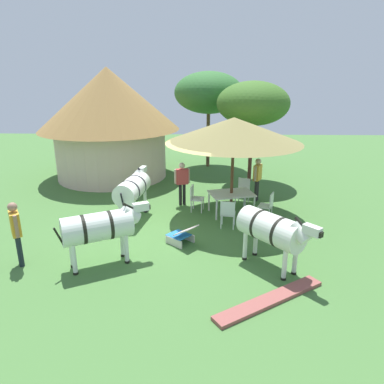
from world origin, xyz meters
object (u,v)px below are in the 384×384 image
(patio_chair_west_end, at_px, (195,197))
(patio_chair_near_hut, at_px, (228,212))
(standing_watcher, at_px, (16,228))
(shade_umbrella, at_px, (234,130))
(acacia_tree_far_lawn, at_px, (209,93))
(guest_beside_umbrella, at_px, (257,176))
(zebra_toward_hut, at_px, (273,230))
(zebra_by_umbrella, at_px, (133,189))
(patio_dining_table, at_px, (231,195))
(striped_lounge_chair, at_px, (182,235))
(patio_chair_east_end, at_px, (243,189))
(patio_chair_near_lawn, at_px, (268,204))
(guest_behind_table, at_px, (182,180))
(acacia_tree_left_background, at_px, (253,104))
(thatched_hut, at_px, (109,118))
(zebra_nearest_camera, at_px, (100,227))

(patio_chair_west_end, relative_size, patio_chair_near_hut, 1.00)
(patio_chair_west_end, height_order, standing_watcher, standing_watcher)
(shade_umbrella, distance_m, acacia_tree_far_lawn, 6.69)
(guest_beside_umbrella, relative_size, zebra_toward_hut, 0.85)
(patio_chair_near_hut, distance_m, zebra_by_umbrella, 3.15)
(patio_dining_table, xyz_separation_m, acacia_tree_far_lawn, (-0.70, 6.61, 3.01))
(shade_umbrella, xyz_separation_m, acacia_tree_far_lawn, (-0.70, 6.61, 0.83))
(patio_dining_table, relative_size, striped_lounge_chair, 1.71)
(patio_chair_east_end, bearing_deg, patio_chair_near_hut, 97.72)
(standing_watcher, bearing_deg, zebra_toward_hut, 57.61)
(standing_watcher, xyz_separation_m, zebra_toward_hut, (6.18, 0.06, 0.01))
(patio_chair_near_hut, relative_size, patio_chair_near_lawn, 1.00)
(patio_dining_table, relative_size, guest_behind_table, 1.05)
(shade_umbrella, height_order, striped_lounge_chair, shade_umbrella)
(zebra_toward_hut, bearing_deg, acacia_tree_left_background, -133.61)
(patio_chair_west_end, relative_size, zebra_toward_hut, 0.47)
(thatched_hut, height_order, patio_chair_east_end, thatched_hut)
(standing_watcher, height_order, zebra_nearest_camera, standing_watcher)
(striped_lounge_chair, xyz_separation_m, zebra_toward_hut, (2.25, -1.24, 0.75))
(standing_watcher, height_order, zebra_by_umbrella, standing_watcher)
(guest_beside_umbrella, bearing_deg, standing_watcher, 154.23)
(patio_chair_near_hut, bearing_deg, patio_chair_east_end, 82.28)
(patio_chair_near_hut, relative_size, guest_beside_umbrella, 0.56)
(patio_dining_table, distance_m, standing_watcher, 6.58)
(patio_dining_table, height_order, patio_chair_near_hut, patio_chair_near_hut)
(shade_umbrella, height_order, patio_chair_near_hut, shade_umbrella)
(zebra_nearest_camera, height_order, zebra_by_umbrella, zebra_by_umbrella)
(patio_chair_near_hut, height_order, guest_behind_table, guest_behind_table)
(zebra_by_umbrella, bearing_deg, standing_watcher, -116.82)
(patio_chair_near_lawn, bearing_deg, shade_umbrella, 90.00)
(patio_chair_east_end, relative_size, patio_chair_west_end, 1.00)
(patio_chair_west_end, height_order, zebra_by_umbrella, zebra_by_umbrella)
(patio_chair_west_end, xyz_separation_m, zebra_toward_hut, (1.93, -3.78, 0.49))
(standing_watcher, bearing_deg, shade_umbrella, 90.51)
(standing_watcher, bearing_deg, guest_behind_table, 106.79)
(patio_chair_near_hut, distance_m, guest_behind_table, 2.60)
(acacia_tree_far_lawn, bearing_deg, guest_behind_table, -99.85)
(patio_chair_west_end, bearing_deg, guest_behind_table, -133.00)
(thatched_hut, xyz_separation_m, patio_dining_table, (5.14, -4.57, -2.03))
(patio_chair_near_hut, distance_m, acacia_tree_left_background, 6.07)
(guest_beside_umbrella, height_order, guest_behind_table, guest_beside_umbrella)
(guest_behind_table, bearing_deg, patio_chair_near_lawn, -39.81)
(patio_chair_west_end, distance_m, striped_lounge_chair, 2.57)
(shade_umbrella, relative_size, standing_watcher, 2.66)
(zebra_nearest_camera, height_order, acacia_tree_left_background, acacia_tree_left_background)
(guest_behind_table, bearing_deg, shade_umbrella, -41.22)
(guest_behind_table, distance_m, standing_watcher, 5.85)
(guest_beside_umbrella, distance_m, zebra_toward_hut, 4.92)
(patio_chair_near_lawn, bearing_deg, patio_chair_east_end, 44.00)
(acacia_tree_left_background, bearing_deg, patio_chair_near_lawn, -89.40)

